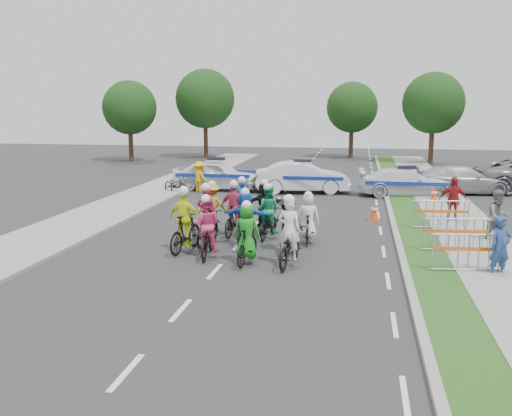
% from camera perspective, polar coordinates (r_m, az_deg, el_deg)
% --- Properties ---
extents(ground, '(90.00, 90.00, 0.00)m').
position_cam_1_polar(ground, '(15.62, -4.15, -6.37)').
color(ground, '#28282B').
rests_on(ground, ground).
extents(curb_right, '(0.20, 60.00, 0.12)m').
position_cam_1_polar(curb_right, '(20.01, 13.88, -2.73)').
color(curb_right, gray).
rests_on(curb_right, ground).
extents(grass_strip, '(1.20, 60.00, 0.11)m').
position_cam_1_polar(grass_strip, '(20.07, 15.87, -2.80)').
color(grass_strip, '#1E4F19').
rests_on(grass_strip, ground).
extents(sidewalk_right, '(2.40, 60.00, 0.13)m').
position_cam_1_polar(sidewalk_right, '(20.32, 20.93, -2.90)').
color(sidewalk_right, gray).
rests_on(sidewalk_right, ground).
extents(sidewalk_left, '(3.00, 60.00, 0.13)m').
position_cam_1_polar(sidewalk_left, '(22.46, -17.14, -1.46)').
color(sidewalk_left, gray).
rests_on(sidewalk_left, ground).
extents(rider_0, '(0.96, 2.08, 2.05)m').
position_cam_1_polar(rider_0, '(16.00, 3.33, -3.45)').
color(rider_0, black).
rests_on(rider_0, ground).
extents(rider_1, '(0.83, 1.80, 1.85)m').
position_cam_1_polar(rider_1, '(16.14, -0.90, -3.14)').
color(rider_1, black).
rests_on(rider_1, ground).
extents(rider_2, '(0.84, 1.91, 1.90)m').
position_cam_1_polar(rider_2, '(16.94, -4.93, -2.59)').
color(rider_2, black).
rests_on(rider_2, ground).
extents(rider_3, '(1.09, 2.02, 2.05)m').
position_cam_1_polar(rider_3, '(17.59, -7.10, -1.88)').
color(rider_3, black).
rests_on(rider_3, ground).
extents(rider_4, '(0.99, 1.75, 1.78)m').
position_cam_1_polar(rider_4, '(17.51, 3.12, -2.16)').
color(rider_4, black).
rests_on(rider_4, ground).
extents(rider_5, '(1.56, 1.86, 1.92)m').
position_cam_1_polar(rider_5, '(18.00, -1.04, -1.45)').
color(rider_5, black).
rests_on(rider_5, ground).
extents(rider_6, '(0.82, 2.03, 2.03)m').
position_cam_1_polar(rider_6, '(18.46, -4.92, -1.62)').
color(rider_6, black).
rests_on(rider_6, ground).
extents(rider_7, '(0.75, 1.67, 1.74)m').
position_cam_1_polar(rider_7, '(18.60, 5.23, -1.49)').
color(rider_7, black).
rests_on(rider_7, ground).
extents(rider_8, '(0.88, 1.92, 1.89)m').
position_cam_1_polar(rider_8, '(19.27, 1.20, -0.96)').
color(rider_8, black).
rests_on(rider_8, ground).
extents(rider_9, '(1.02, 1.90, 1.94)m').
position_cam_1_polar(rider_9, '(19.62, -2.16, -0.64)').
color(rider_9, black).
rests_on(rider_9, ground).
extents(rider_10, '(1.13, 1.92, 1.87)m').
position_cam_1_polar(rider_10, '(20.09, -4.37, -0.46)').
color(rider_10, black).
rests_on(rider_10, ground).
extents(rider_11, '(1.52, 1.81, 1.90)m').
position_cam_1_polar(rider_11, '(20.25, 0.87, -0.14)').
color(rider_11, black).
rests_on(rider_11, ground).
extents(rider_12, '(0.68, 1.88, 1.91)m').
position_cam_1_polar(rider_12, '(20.88, -1.38, -0.28)').
color(rider_12, black).
rests_on(rider_12, ground).
extents(police_car_0, '(4.65, 1.98, 1.57)m').
position_cam_1_polar(police_car_0, '(30.24, -3.97, 3.31)').
color(police_car_0, white).
rests_on(police_car_0, ground).
extents(police_car_1, '(4.98, 2.39, 1.57)m').
position_cam_1_polar(police_car_1, '(29.28, 4.66, 3.08)').
color(police_car_1, white).
rests_on(police_car_1, ground).
extents(police_car_2, '(4.76, 2.14, 1.35)m').
position_cam_1_polar(police_car_2, '(29.00, 14.78, 2.48)').
color(police_car_2, white).
rests_on(police_car_2, ground).
extents(civilian_sedan, '(5.12, 2.65, 1.42)m').
position_cam_1_polar(civilian_sedan, '(30.70, 19.90, 2.68)').
color(civilian_sedan, '#AEAEB3').
rests_on(civilian_sedan, ground).
extents(spectator_0, '(0.70, 0.60, 1.64)m').
position_cam_1_polar(spectator_0, '(16.13, 23.21, -3.65)').
color(spectator_0, navy).
rests_on(spectator_0, ground).
extents(spectator_1, '(1.07, 0.99, 1.77)m').
position_cam_1_polar(spectator_1, '(20.08, 23.06, -0.81)').
color(spectator_1, slate).
rests_on(spectator_1, ground).
extents(spectator_2, '(1.07, 0.50, 1.79)m').
position_cam_1_polar(spectator_2, '(22.86, 19.09, 0.75)').
color(spectator_2, maroon).
rests_on(spectator_2, ground).
extents(marshal_hiviz, '(1.17, 0.99, 1.58)m').
position_cam_1_polar(marshal_hiviz, '(29.56, -5.69, 3.13)').
color(marshal_hiviz, yellow).
rests_on(marshal_hiviz, ground).
extents(barrier_0, '(2.04, 0.72, 1.12)m').
position_cam_1_polar(barrier_0, '(16.15, 20.48, -4.39)').
color(barrier_0, '#A5A8AD').
rests_on(barrier_0, ground).
extents(barrier_1, '(2.04, 0.71, 1.12)m').
position_cam_1_polar(barrier_1, '(18.21, 19.33, -2.69)').
color(barrier_1, '#A5A8AD').
rests_on(barrier_1, ground).
extents(barrier_2, '(2.04, 0.70, 1.12)m').
position_cam_1_polar(barrier_2, '(21.36, 18.02, -0.74)').
color(barrier_2, '#A5A8AD').
rests_on(barrier_2, ground).
extents(cone_0, '(0.40, 0.40, 0.70)m').
position_cam_1_polar(cone_0, '(22.68, 11.75, -0.38)').
color(cone_0, '#F24C0C').
rests_on(cone_0, ground).
extents(cone_1, '(0.40, 0.40, 0.70)m').
position_cam_1_polar(cone_1, '(27.65, 17.37, 1.27)').
color(cone_1, '#F24C0C').
rests_on(cone_1, ground).
extents(parked_bike, '(1.83, 1.52, 0.94)m').
position_cam_1_polar(parked_bike, '(29.05, -8.03, 2.32)').
color(parked_bike, black).
rests_on(parked_bike, ground).
extents(tree_0, '(4.20, 4.20, 6.30)m').
position_cam_1_polar(tree_0, '(46.04, -12.54, 9.76)').
color(tree_0, '#382619').
rests_on(tree_0, ground).
extents(tree_1, '(4.55, 4.55, 6.82)m').
position_cam_1_polar(tree_1, '(44.77, 17.33, 9.98)').
color(tree_1, '#382619').
rests_on(tree_1, ground).
extents(tree_3, '(4.90, 4.90, 7.35)m').
position_cam_1_polar(tree_3, '(48.20, -5.11, 10.82)').
color(tree_3, '#382619').
rests_on(tree_3, ground).
extents(tree_4, '(4.20, 4.20, 6.30)m').
position_cam_1_polar(tree_4, '(48.47, 9.58, 9.88)').
color(tree_4, '#382619').
rests_on(tree_4, ground).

